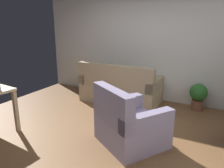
{
  "coord_description": "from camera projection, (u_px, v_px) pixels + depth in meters",
  "views": [
    {
      "loc": [
        1.83,
        -2.81,
        1.8
      ],
      "look_at": [
        0.1,
        0.5,
        0.75
      ],
      "focal_mm": 35.5,
      "sensor_mm": 36.0,
      "label": 1
    }
  ],
  "objects": [
    {
      "name": "couch",
      "position": [
        120.0,
        89.0,
        5.09
      ],
      "size": [
        1.78,
        0.84,
        0.92
      ],
      "rotation": [
        0.0,
        0.0,
        3.14
      ],
      "color": "tan",
      "rests_on": "ground_plane"
    },
    {
      "name": "wall_rear",
      "position": [
        142.0,
        42.0,
        5.21
      ],
      "size": [
        5.2,
        0.1,
        2.7
      ],
      "primitive_type": "cube",
      "color": "white",
      "rests_on": "ground_plane"
    },
    {
      "name": "ground_plane",
      "position": [
        93.0,
        134.0,
        3.7
      ],
      "size": [
        5.2,
        4.4,
        0.02
      ],
      "primitive_type": "cube",
      "color": "brown"
    },
    {
      "name": "potted_plant",
      "position": [
        198.0,
        95.0,
        4.61
      ],
      "size": [
        0.36,
        0.36,
        0.57
      ],
      "color": "brown",
      "rests_on": "ground_plane"
    },
    {
      "name": "armchair",
      "position": [
        129.0,
        124.0,
        3.32
      ],
      "size": [
        1.21,
        1.19,
        0.92
      ],
      "rotation": [
        0.0,
        0.0,
        2.57
      ],
      "color": "gray",
      "rests_on": "ground_plane"
    }
  ]
}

